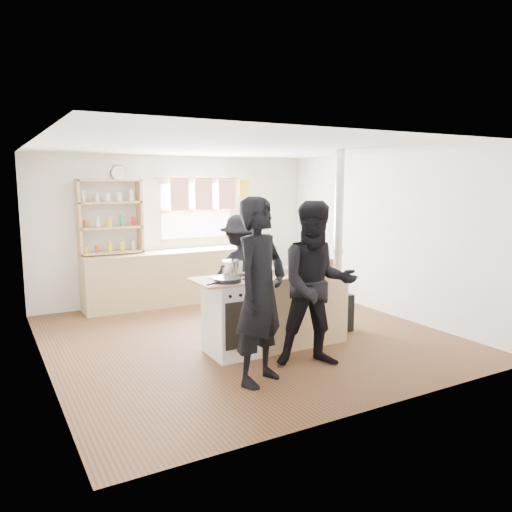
# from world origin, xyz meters

# --- Properties ---
(ground) EXTENTS (5.00, 5.00, 0.01)m
(ground) POSITION_xyz_m (0.00, 0.00, -0.01)
(ground) COLOR brown
(ground) RESTS_ON ground
(back_counter) EXTENTS (3.40, 0.55, 0.90)m
(back_counter) POSITION_xyz_m (0.00, 2.22, 0.45)
(back_counter) COLOR tan
(back_counter) RESTS_ON ground
(shelving_unit) EXTENTS (1.00, 0.28, 1.20)m
(shelving_unit) POSITION_xyz_m (-1.20, 2.34, 1.51)
(shelving_unit) COLOR tan
(shelving_unit) RESTS_ON back_counter
(thermos) EXTENTS (0.10, 0.10, 0.31)m
(thermos) POSITION_xyz_m (1.09, 2.22, 1.05)
(thermos) COLOR silver
(thermos) RESTS_ON back_counter
(cooking_island) EXTENTS (1.97, 0.64, 0.93)m
(cooking_island) POSITION_xyz_m (0.14, -0.55, 0.47)
(cooking_island) COLOR white
(cooking_island) RESTS_ON ground
(skillet_greens) EXTENTS (0.42, 0.42, 0.05)m
(skillet_greens) POSITION_xyz_m (-0.60, -0.70, 0.96)
(skillet_greens) COLOR black
(skillet_greens) RESTS_ON cooking_island
(roast_tray) EXTENTS (0.38, 0.28, 0.07)m
(roast_tray) POSITION_xyz_m (0.16, -0.48, 0.97)
(roast_tray) COLOR silver
(roast_tray) RESTS_ON cooking_island
(stockpot_stove) EXTENTS (0.25, 0.25, 0.20)m
(stockpot_stove) POSITION_xyz_m (-0.35, -0.33, 1.02)
(stockpot_stove) COLOR #B8B8BB
(stockpot_stove) RESTS_ON cooking_island
(stockpot_counter) EXTENTS (0.28, 0.28, 0.21)m
(stockpot_counter) POSITION_xyz_m (0.56, -0.45, 1.02)
(stockpot_counter) COLOR #B3B3B5
(stockpot_counter) RESTS_ON cooking_island
(bread_board) EXTENTS (0.33, 0.29, 0.12)m
(bread_board) POSITION_xyz_m (0.91, -0.54, 0.98)
(bread_board) COLOR tan
(bread_board) RESTS_ON cooking_island
(flue_heater) EXTENTS (0.35, 0.35, 2.50)m
(flue_heater) POSITION_xyz_m (1.25, -0.37, 0.65)
(flue_heater) COLOR black
(flue_heater) RESTS_ON ground
(person_near_left) EXTENTS (0.83, 0.73, 1.93)m
(person_near_left) POSITION_xyz_m (-0.59, -1.43, 0.96)
(person_near_left) COLOR black
(person_near_left) RESTS_ON ground
(person_near_right) EXTENTS (1.11, 1.00, 1.86)m
(person_near_right) POSITION_xyz_m (0.20, -1.32, 0.93)
(person_near_right) COLOR black
(person_near_right) RESTS_ON ground
(person_far) EXTENTS (1.10, 0.69, 1.62)m
(person_far) POSITION_xyz_m (0.09, 0.29, 0.81)
(person_far) COLOR black
(person_far) RESTS_ON ground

